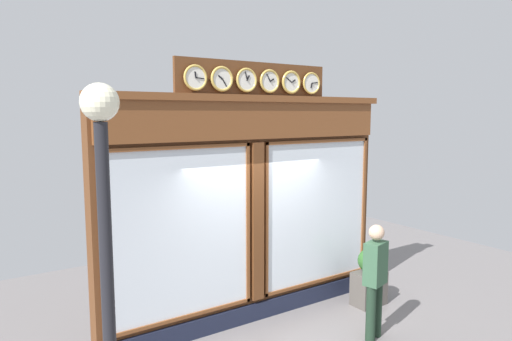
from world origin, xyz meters
The scene contains 5 objects.
shop_facade centered at (0.00, -0.12, 1.80)m, with size 5.04×0.42×4.01m.
pedestrian centered at (-1.07, 1.47, 0.93)m, with size 0.41×0.31×1.69m.
street_lamp centered at (2.95, 2.37, 2.30)m, with size 0.28×0.28×3.47m.
planter_box centered at (-1.92, 0.61, 0.29)m, with size 0.56×0.36×0.58m, color #4C4742.
planter_shrub centered at (-1.92, 0.61, 0.78)m, with size 0.40×0.40×0.40m, color #285623.
Camera 1 is at (3.87, 5.75, 3.25)m, focal length 32.11 mm.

